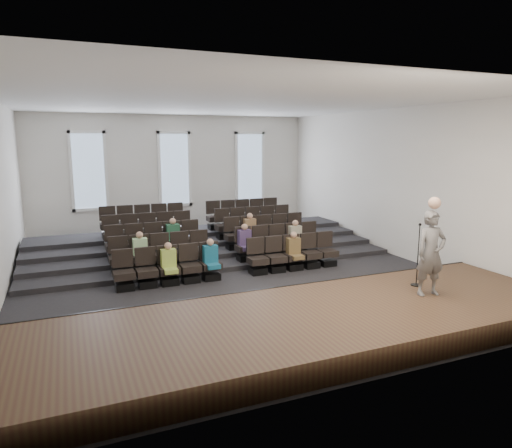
{
  "coord_description": "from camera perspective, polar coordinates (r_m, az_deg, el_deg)",
  "views": [
    {
      "loc": [
        -4.37,
        -12.68,
        3.92
      ],
      "look_at": [
        1.12,
        0.5,
        1.3
      ],
      "focal_mm": 32.0,
      "sensor_mm": 36.0,
      "label": 1
    }
  ],
  "objects": [
    {
      "name": "ground",
      "position": [
        13.97,
        -3.49,
        -5.92
      ],
      "size": [
        14.0,
        14.0,
        0.0
      ],
      "primitive_type": "plane",
      "color": "black",
      "rests_on": "ground"
    },
    {
      "name": "wall_front",
      "position": [
        7.29,
        14.75,
        -1.17
      ],
      "size": [
        12.0,
        0.04,
        5.0
      ],
      "primitive_type": "cube",
      "color": "silver",
      "rests_on": "ground"
    },
    {
      "name": "ceiling",
      "position": [
        13.46,
        -3.73,
        15.02
      ],
      "size": [
        12.0,
        14.0,
        0.02
      ],
      "primitive_type": "cube",
      "color": "white",
      "rests_on": "ground"
    },
    {
      "name": "seating_rows",
      "position": [
        15.23,
        -5.42,
        -1.93
      ],
      "size": [
        6.8,
        4.7,
        1.67
      ],
      "color": "black",
      "rests_on": "ground"
    },
    {
      "name": "audience",
      "position": [
        14.06,
        -3.95,
        -2.4
      ],
      "size": [
        5.45,
        2.64,
        1.1
      ],
      "color": "#A9C44E",
      "rests_on": "seating_rows"
    },
    {
      "name": "wall_back",
      "position": [
        20.23,
        -10.16,
        6.21
      ],
      "size": [
        12.0,
        0.04,
        5.0
      ],
      "primitive_type": "cube",
      "color": "silver",
      "rests_on": "ground"
    },
    {
      "name": "risers",
      "position": [
        16.86,
        -7.04,
        -2.45
      ],
      "size": [
        11.8,
        4.8,
        0.6
      ],
      "color": "black",
      "rests_on": "ground"
    },
    {
      "name": "mic_stand",
      "position": [
        11.55,
        19.5,
        -5.1
      ],
      "size": [
        0.25,
        0.25,
        1.52
      ],
      "color": "black",
      "rests_on": "stage"
    },
    {
      "name": "windows",
      "position": [
        20.15,
        -10.13,
        6.76
      ],
      "size": [
        8.44,
        0.1,
        3.24
      ],
      "color": "white",
      "rests_on": "wall_back"
    },
    {
      "name": "speaker",
      "position": [
        10.84,
        21.03,
        -3.43
      ],
      "size": [
        0.76,
        0.55,
        1.92
      ],
      "primitive_type": "imported",
      "rotation": [
        0.0,
        0.0,
        -0.14
      ],
      "color": "#605E5B",
      "rests_on": "stage"
    },
    {
      "name": "stage",
      "position": [
        9.49,
        6.93,
        -12.43
      ],
      "size": [
        11.8,
        3.6,
        0.5
      ],
      "primitive_type": "cube",
      "color": "#42311C",
      "rests_on": "ground"
    },
    {
      "name": "wall_right",
      "position": [
        16.46,
        16.7,
        5.01
      ],
      "size": [
        0.04,
        14.0,
        5.0
      ],
      "primitive_type": "cube",
      "color": "silver",
      "rests_on": "ground"
    },
    {
      "name": "stage_lip",
      "position": [
        10.95,
        2.31,
        -9.18
      ],
      "size": [
        11.8,
        0.06,
        0.52
      ],
      "primitive_type": "cube",
      "color": "black",
      "rests_on": "ground"
    }
  ]
}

